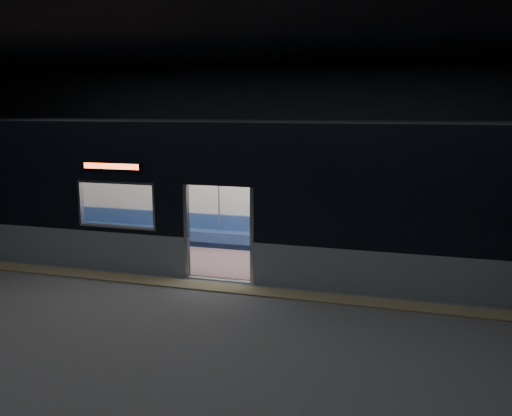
% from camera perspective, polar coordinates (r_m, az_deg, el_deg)
% --- Properties ---
extents(station_floor, '(24.00, 14.00, 0.01)m').
position_cam_1_polar(station_floor, '(10.82, -5.80, -9.26)').
color(station_floor, '#47494C').
rests_on(station_floor, ground).
extents(station_envelope, '(24.00, 14.00, 5.00)m').
position_cam_1_polar(station_envelope, '(10.18, -6.19, 10.56)').
color(station_envelope, black).
rests_on(station_envelope, station_floor).
extents(tactile_strip, '(22.80, 0.50, 0.03)m').
position_cam_1_polar(tactile_strip, '(11.29, -4.74, -8.27)').
color(tactile_strip, '#8C7F59').
rests_on(tactile_strip, station_floor).
extents(metro_car, '(18.00, 3.04, 3.35)m').
position_cam_1_polar(metro_car, '(12.70, -1.63, 2.37)').
color(metro_car, gray).
rests_on(metro_car, station_floor).
extents(passenger, '(0.40, 0.69, 1.37)m').
position_cam_1_polar(passenger, '(13.28, 12.93, -2.12)').
color(passenger, black).
rests_on(passenger, metro_car).
extents(handbag, '(0.33, 0.29, 0.14)m').
position_cam_1_polar(handbag, '(13.09, 12.92, -2.84)').
color(handbag, black).
rests_on(handbag, passenger).
extents(transit_map, '(0.95, 0.03, 0.62)m').
position_cam_1_polar(transit_map, '(13.56, 8.55, 1.13)').
color(transit_map, white).
rests_on(transit_map, metro_car).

